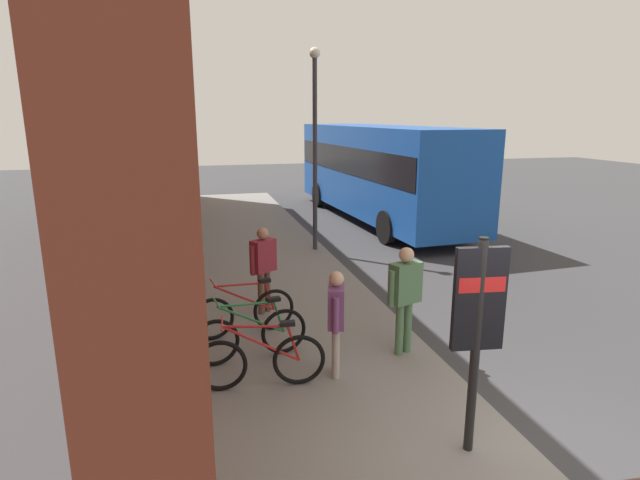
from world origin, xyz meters
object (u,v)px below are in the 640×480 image
bicycle_by_door (261,361)px  city_bus (379,167)px  pedestrian_crossing_street (263,261)px  pedestrian_by_facade (336,313)px  transit_info_sign (478,313)px  pedestrian_near_bus (405,290)px  bicycle_far_end (244,312)px  street_lamp (315,134)px  bicycle_leaning_wall (251,335)px

bicycle_by_door → city_bus: bearing=-27.8°
pedestrian_crossing_street → pedestrian_by_facade: (-2.62, -0.63, -0.05)m
city_bus → pedestrian_crossing_street: bearing=147.1°
transit_info_sign → pedestrian_near_bus: bearing=-5.9°
bicycle_far_end → street_lamp: bearing=-25.6°
bicycle_far_end → pedestrian_crossing_street: bearing=-27.1°
bicycle_far_end → transit_info_sign: 4.37m
bicycle_by_door → pedestrian_near_bus: (0.49, -2.27, 0.64)m
pedestrian_crossing_street → street_lamp: size_ratio=0.31×
pedestrian_crossing_street → pedestrian_by_facade: bearing=-166.5°
pedestrian_near_bus → pedestrian_crossing_street: 2.86m
pedestrian_by_facade → bicycle_by_door: bearing=94.1°
pedestrian_near_bus → street_lamp: size_ratio=0.32×
bicycle_by_door → pedestrian_crossing_street: (2.70, -0.44, 0.60)m
pedestrian_by_facade → street_lamp: (6.90, -1.39, 2.18)m
street_lamp → pedestrian_near_bus: bearing=178.3°
bicycle_far_end → pedestrian_by_facade: bearing=-147.3°
bicycle_by_door → street_lamp: bearing=-19.4°
transit_info_sign → pedestrian_crossing_street: transit_info_sign is taller
pedestrian_near_bus → pedestrian_crossing_street: (2.20, 1.83, -0.04)m
pedestrian_near_bus → pedestrian_crossing_street: size_ratio=1.04×
transit_info_sign → bicycle_far_end: bearing=29.3°
city_bus → street_lamp: 5.31m
bicycle_leaning_wall → city_bus: size_ratio=0.17×
bicycle_leaning_wall → bicycle_far_end: bearing=0.0°
bicycle_by_door → pedestrian_near_bus: size_ratio=1.05×
city_bus → transit_info_sign: bearing=163.7°
transit_info_sign → pedestrian_by_facade: size_ratio=1.57×
pedestrian_crossing_street → street_lamp: street_lamp is taller
bicycle_leaning_wall → transit_info_sign: bearing=-143.1°
bicycle_by_door → street_lamp: size_ratio=0.34×
city_bus → bicycle_far_end: bearing=147.6°
street_lamp → city_bus: bearing=-39.9°
pedestrian_by_facade → street_lamp: 7.36m
bicycle_by_door → pedestrian_crossing_street: bearing=-9.2°
city_bus → bicycle_leaning_wall: bearing=150.1°
bicycle_far_end → pedestrian_crossing_street: size_ratio=1.08×
bicycle_leaning_wall → pedestrian_near_bus: size_ratio=1.04×
bicycle_far_end → pedestrian_crossing_street: (0.91, -0.47, 0.60)m
transit_info_sign → street_lamp: (8.85, -0.44, 1.51)m
bicycle_by_door → transit_info_sign: bearing=-132.8°
transit_info_sign → pedestrian_crossing_street: 4.88m
transit_info_sign → city_bus: size_ratio=0.23×
pedestrian_near_bus → pedestrian_crossing_street: bearing=39.7°
pedestrian_crossing_street → street_lamp: (4.28, -2.02, 2.12)m
transit_info_sign → street_lamp: bearing=-2.8°
bicycle_leaning_wall → pedestrian_crossing_street: (1.83, -0.47, 0.60)m
pedestrian_crossing_street → pedestrian_by_facade: 2.69m
pedestrian_near_bus → bicycle_far_end: bearing=60.6°
pedestrian_near_bus → street_lamp: 6.81m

